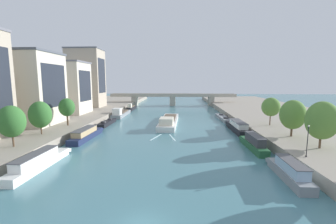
{
  "coord_description": "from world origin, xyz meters",
  "views": [
    {
      "loc": [
        3.03,
        -17.22,
        12.34
      ],
      "look_at": [
        0.0,
        46.58,
        3.5
      ],
      "focal_mm": 24.06,
      "sensor_mm": 36.0,
      "label": 1
    }
  ],
  "objects_px": {
    "moored_boat_left_lone": "(121,113)",
    "moored_boat_left_far": "(132,108)",
    "tree_left_distant": "(40,115)",
    "tree_right_midway": "(322,120)",
    "moored_boat_right_end": "(289,171)",
    "tree_left_past_mid": "(11,121)",
    "tree_left_third": "(67,107)",
    "tree_right_far": "(271,107)",
    "moored_boat_right_downstream": "(238,127)",
    "bridge_far": "(173,98)",
    "barge_midriver": "(169,121)",
    "tree_right_third": "(293,115)",
    "moored_boat_left_near": "(86,134)",
    "lamppost_right_bank": "(308,140)",
    "moored_boat_left_downstream": "(39,162)",
    "moored_boat_left_second": "(107,123)",
    "moored_boat_right_lone": "(223,118)",
    "moored_boat_right_second": "(254,143)"
  },
  "relations": [
    {
      "from": "moored_boat_left_lone",
      "to": "moored_boat_left_far",
      "type": "bearing_deg",
      "value": 89.18
    },
    {
      "from": "tree_left_distant",
      "to": "tree_right_midway",
      "type": "bearing_deg",
      "value": -8.22
    },
    {
      "from": "moored_boat_right_end",
      "to": "tree_left_past_mid",
      "type": "distance_m",
      "value": 41.37
    },
    {
      "from": "tree_left_third",
      "to": "tree_right_far",
      "type": "bearing_deg",
      "value": 2.94
    },
    {
      "from": "moored_boat_right_downstream",
      "to": "bridge_far",
      "type": "height_order",
      "value": "bridge_far"
    },
    {
      "from": "tree_right_far",
      "to": "barge_midriver",
      "type": "bearing_deg",
      "value": 159.49
    },
    {
      "from": "tree_left_third",
      "to": "tree_right_midway",
      "type": "height_order",
      "value": "tree_right_midway"
    },
    {
      "from": "tree_right_midway",
      "to": "tree_right_third",
      "type": "xyz_separation_m",
      "value": [
        -0.69,
        7.63,
        -0.24
      ]
    },
    {
      "from": "moored_boat_left_near",
      "to": "lamppost_right_bank",
      "type": "bearing_deg",
      "value": -21.99
    },
    {
      "from": "tree_right_far",
      "to": "moored_boat_left_downstream",
      "type": "bearing_deg",
      "value": -149.58
    },
    {
      "from": "moored_boat_left_downstream",
      "to": "bridge_far",
      "type": "distance_m",
      "value": 85.4
    },
    {
      "from": "barge_midriver",
      "to": "moored_boat_right_end",
      "type": "xyz_separation_m",
      "value": [
        16.82,
        -35.5,
        0.09
      ]
    },
    {
      "from": "moored_boat_left_downstream",
      "to": "moored_boat_right_end",
      "type": "relative_size",
      "value": 1.31
    },
    {
      "from": "moored_boat_left_far",
      "to": "lamppost_right_bank",
      "type": "bearing_deg",
      "value": -59.26
    },
    {
      "from": "tree_right_midway",
      "to": "barge_midriver",
      "type": "bearing_deg",
      "value": 131.93
    },
    {
      "from": "barge_midriver",
      "to": "tree_right_third",
      "type": "bearing_deg",
      "value": -39.75
    },
    {
      "from": "tree_left_distant",
      "to": "moored_boat_left_lone",
      "type": "bearing_deg",
      "value": 79.03
    },
    {
      "from": "tree_left_distant",
      "to": "bridge_far",
      "type": "relative_size",
      "value": 0.1
    },
    {
      "from": "moored_boat_left_second",
      "to": "tree_right_far",
      "type": "distance_m",
      "value": 43.21
    },
    {
      "from": "tree_left_third",
      "to": "lamppost_right_bank",
      "type": "relative_size",
      "value": 1.43
    },
    {
      "from": "tree_right_third",
      "to": "moored_boat_left_near",
      "type": "bearing_deg",
      "value": 175.47
    },
    {
      "from": "moored_boat_left_far",
      "to": "moored_boat_right_lone",
      "type": "relative_size",
      "value": 0.81
    },
    {
      "from": "tree_right_third",
      "to": "bridge_far",
      "type": "distance_m",
      "value": 74.49
    },
    {
      "from": "moored_boat_right_lone",
      "to": "tree_left_past_mid",
      "type": "xyz_separation_m",
      "value": [
        -40.92,
        -38.41,
        5.43
      ]
    },
    {
      "from": "moored_boat_left_downstream",
      "to": "moored_boat_left_near",
      "type": "xyz_separation_m",
      "value": [
        -0.1,
        16.7,
        -0.01
      ]
    },
    {
      "from": "tree_right_midway",
      "to": "tree_right_far",
      "type": "relative_size",
      "value": 1.12
    },
    {
      "from": "moored_boat_left_near",
      "to": "tree_right_third",
      "type": "xyz_separation_m",
      "value": [
        41.39,
        -3.28,
        5.03
      ]
    },
    {
      "from": "barge_midriver",
      "to": "tree_left_third",
      "type": "bearing_deg",
      "value": -153.64
    },
    {
      "from": "tree_right_midway",
      "to": "lamppost_right_bank",
      "type": "xyz_separation_m",
      "value": [
        -4.4,
        -4.31,
        -1.95
      ]
    },
    {
      "from": "moored_boat_left_downstream",
      "to": "moored_boat_left_far",
      "type": "xyz_separation_m",
      "value": [
        -0.46,
        65.45,
        -0.06
      ]
    },
    {
      "from": "moored_boat_left_downstream",
      "to": "moored_boat_right_second",
      "type": "relative_size",
      "value": 1.21
    },
    {
      "from": "moored_boat_right_end",
      "to": "moored_boat_right_second",
      "type": "relative_size",
      "value": 0.92
    },
    {
      "from": "moored_boat_left_lone",
      "to": "moored_boat_right_second",
      "type": "xyz_separation_m",
      "value": [
        34.11,
        -37.47,
        0.19
      ]
    },
    {
      "from": "tree_left_third",
      "to": "moored_boat_right_end",
      "type": "bearing_deg",
      "value": -30.47
    },
    {
      "from": "moored_boat_left_far",
      "to": "tree_right_midway",
      "type": "bearing_deg",
      "value": -54.57
    },
    {
      "from": "moored_boat_left_lone",
      "to": "moored_boat_right_downstream",
      "type": "relative_size",
      "value": 1.15
    },
    {
      "from": "moored_boat_left_near",
      "to": "tree_left_third",
      "type": "xyz_separation_m",
      "value": [
        -6.58,
        5.25,
        5.14
      ]
    },
    {
      "from": "moored_boat_left_near",
      "to": "bridge_far",
      "type": "xyz_separation_m",
      "value": [
        16.81,
        67.0,
        2.84
      ]
    },
    {
      "from": "tree_left_past_mid",
      "to": "tree_right_third",
      "type": "relative_size",
      "value": 0.96
    },
    {
      "from": "moored_boat_right_end",
      "to": "tree_right_midway",
      "type": "distance_m",
      "value": 12.36
    },
    {
      "from": "moored_boat_left_second",
      "to": "tree_right_far",
      "type": "bearing_deg",
      "value": -10.68
    },
    {
      "from": "tree_right_far",
      "to": "tree_left_past_mid",
      "type": "bearing_deg",
      "value": -157.47
    },
    {
      "from": "moored_boat_left_lone",
      "to": "moored_boat_right_lone",
      "type": "bearing_deg",
      "value": -8.85
    },
    {
      "from": "barge_midriver",
      "to": "moored_boat_right_lone",
      "type": "xyz_separation_m",
      "value": [
        17.14,
        9.09,
        -0.45
      ]
    },
    {
      "from": "tree_left_past_mid",
      "to": "bridge_far",
      "type": "height_order",
      "value": "tree_left_past_mid"
    },
    {
      "from": "moored_boat_right_downstream",
      "to": "tree_right_midway",
      "type": "height_order",
      "value": "tree_right_midway"
    },
    {
      "from": "moored_boat_right_downstream",
      "to": "tree_right_third",
      "type": "height_order",
      "value": "tree_right_third"
    },
    {
      "from": "moored_boat_left_near",
      "to": "moored_boat_left_far",
      "type": "distance_m",
      "value": 48.75
    },
    {
      "from": "moored_boat_right_downstream",
      "to": "moored_boat_left_downstream",
      "type": "bearing_deg",
      "value": -143.29
    },
    {
      "from": "moored_boat_left_lone",
      "to": "tree_right_third",
      "type": "bearing_deg",
      "value": -39.6
    }
  ]
}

